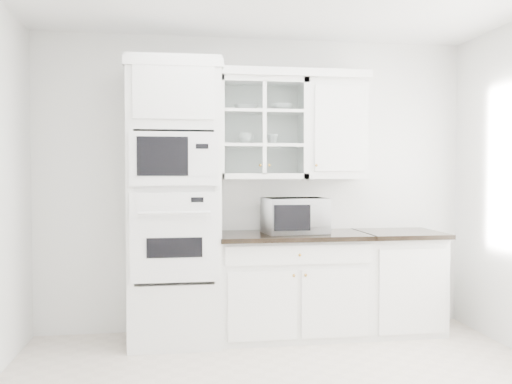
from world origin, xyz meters
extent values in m
cube|color=white|center=(0.00, 1.74, 1.35)|extent=(4.00, 0.02, 2.70)
cube|color=white|center=(-0.75, 1.43, 1.20)|extent=(0.76, 0.65, 2.40)
cube|color=white|center=(-0.75, 1.09, 0.94)|extent=(0.70, 0.03, 0.72)
cube|color=black|center=(-0.75, 1.07, 0.86)|extent=(0.44, 0.01, 0.16)
cube|color=white|center=(-0.75, 1.09, 1.56)|extent=(0.70, 0.03, 0.43)
cube|color=black|center=(-0.84, 1.07, 1.58)|extent=(0.40, 0.01, 0.31)
cube|color=white|center=(0.28, 1.45, 0.44)|extent=(1.30, 0.60, 0.88)
cube|color=black|center=(0.28, 1.42, 0.90)|extent=(1.32, 0.67, 0.04)
cube|color=white|center=(1.28, 1.45, 0.44)|extent=(0.70, 0.60, 0.88)
cube|color=black|center=(1.28, 1.42, 0.90)|extent=(0.72, 0.67, 0.04)
cube|color=white|center=(0.03, 1.58, 1.85)|extent=(0.80, 0.33, 0.90)
cube|color=white|center=(0.03, 1.58, 1.70)|extent=(0.74, 0.29, 0.02)
cube|color=white|center=(0.03, 1.58, 2.00)|extent=(0.74, 0.29, 0.02)
cube|color=white|center=(0.71, 1.58, 1.85)|extent=(0.55, 0.33, 0.90)
cube|color=white|center=(-0.07, 1.56, 2.33)|extent=(2.14, 0.38, 0.07)
imported|color=white|center=(0.30, 1.44, 1.08)|extent=(0.58, 0.50, 0.31)
imported|color=white|center=(-0.11, 1.58, 2.04)|extent=(0.23, 0.23, 0.05)
imported|color=white|center=(0.21, 1.58, 2.04)|extent=(0.21, 0.21, 0.06)
imported|color=white|center=(-0.11, 1.59, 1.76)|extent=(0.13, 0.13, 0.10)
imported|color=white|center=(0.13, 1.57, 1.76)|extent=(0.13, 0.13, 0.10)
camera|label=1|loc=(-0.73, -3.25, 1.45)|focal=38.00mm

